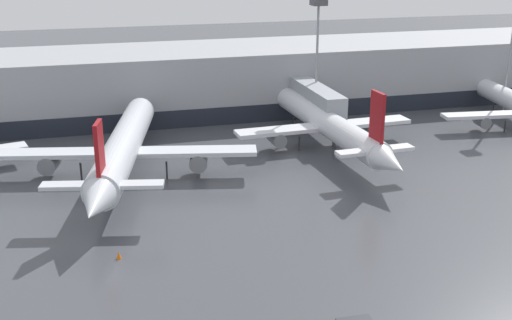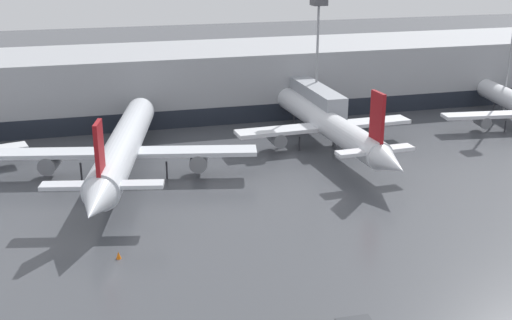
{
  "view_description": "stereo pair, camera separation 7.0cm",
  "coord_description": "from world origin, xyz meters",
  "px_view_note": "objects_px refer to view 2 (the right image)",
  "views": [
    {
      "loc": [
        -17.97,
        -26.53,
        23.45
      ],
      "look_at": [
        -2.25,
        30.55,
        3.0
      ],
      "focal_mm": 45.0,
      "sensor_mm": 36.0,
      "label": 1
    },
    {
      "loc": [
        -17.9,
        -26.55,
        23.45
      ],
      "look_at": [
        -2.25,
        30.55,
        3.0
      ],
      "focal_mm": 45.0,
      "sensor_mm": 36.0,
      "label": 2
    }
  ],
  "objects_px": {
    "traffic_cone_2": "(119,255)",
    "apron_light_mast_0": "(318,26)",
    "parked_jet_5": "(124,147)",
    "parked_jet_0": "(325,122)"
  },
  "relations": [
    {
      "from": "parked_jet_5",
      "to": "apron_light_mast_0",
      "type": "xyz_separation_m",
      "value": [
        25.64,
        12.64,
        9.87
      ]
    },
    {
      "from": "parked_jet_5",
      "to": "apron_light_mast_0",
      "type": "bearing_deg",
      "value": -51.03
    },
    {
      "from": "parked_jet_5",
      "to": "traffic_cone_2",
      "type": "relative_size",
      "value": 61.06
    },
    {
      "from": "apron_light_mast_0",
      "to": "traffic_cone_2",
      "type": "bearing_deg",
      "value": -131.87
    },
    {
      "from": "traffic_cone_2",
      "to": "apron_light_mast_0",
      "type": "relative_size",
      "value": 0.04
    },
    {
      "from": "traffic_cone_2",
      "to": "apron_light_mast_0",
      "type": "bearing_deg",
      "value": 48.13
    },
    {
      "from": "traffic_cone_2",
      "to": "parked_jet_5",
      "type": "bearing_deg",
      "value": 83.93
    },
    {
      "from": "parked_jet_0",
      "to": "apron_light_mast_0",
      "type": "xyz_separation_m",
      "value": [
        1.88,
        8.21,
        10.18
      ]
    },
    {
      "from": "parked_jet_0",
      "to": "traffic_cone_2",
      "type": "height_order",
      "value": "parked_jet_0"
    },
    {
      "from": "parked_jet_5",
      "to": "apron_light_mast_0",
      "type": "height_order",
      "value": "apron_light_mast_0"
    }
  ]
}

